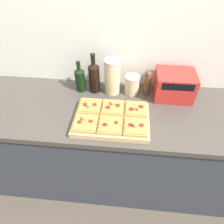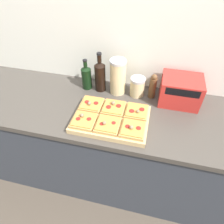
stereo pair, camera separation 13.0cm
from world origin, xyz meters
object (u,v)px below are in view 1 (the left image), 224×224
(cutting_board, at_px, (112,119))
(grain_jar_tall, at_px, (112,77))
(pepper_mill, at_px, (147,83))
(wine_bottle, at_px, (94,77))
(toaster_oven, at_px, (174,85))
(olive_oil_bottle, at_px, (80,79))
(grain_jar_short, at_px, (132,85))

(cutting_board, bearing_deg, grain_jar_tall, 94.61)
(grain_jar_tall, relative_size, pepper_mill, 1.40)
(pepper_mill, bearing_deg, cutting_board, -125.98)
(cutting_board, height_order, wine_bottle, wine_bottle)
(grain_jar_tall, xyz_separation_m, toaster_oven, (0.45, -0.01, -0.04))
(cutting_board, distance_m, wine_bottle, 0.38)
(grain_jar_tall, distance_m, toaster_oven, 0.45)
(pepper_mill, distance_m, toaster_oven, 0.19)
(toaster_oven, bearing_deg, wine_bottle, 179.17)
(olive_oil_bottle, xyz_separation_m, toaster_oven, (0.70, -0.01, -0.00))
(grain_jar_tall, height_order, grain_jar_short, grain_jar_tall)
(cutting_board, xyz_separation_m, grain_jar_short, (0.12, 0.32, 0.06))
(pepper_mill, height_order, toaster_oven, toaster_oven)
(toaster_oven, bearing_deg, grain_jar_tall, 178.92)
(wine_bottle, xyz_separation_m, grain_jar_tall, (0.14, 0.00, 0.01))
(pepper_mill, bearing_deg, grain_jar_tall, 180.00)
(grain_jar_tall, relative_size, grain_jar_short, 1.85)
(cutting_board, relative_size, grain_jar_tall, 1.79)
(olive_oil_bottle, bearing_deg, grain_jar_tall, 0.00)
(wine_bottle, relative_size, grain_jar_tall, 1.14)
(grain_jar_tall, height_order, toaster_oven, grain_jar_tall)
(olive_oil_bottle, relative_size, grain_jar_tall, 0.89)
(olive_oil_bottle, bearing_deg, cutting_board, -49.96)
(grain_jar_short, bearing_deg, wine_bottle, -180.00)
(grain_jar_tall, bearing_deg, cutting_board, -85.39)
(grain_jar_tall, bearing_deg, wine_bottle, -180.00)
(cutting_board, relative_size, pepper_mill, 2.50)
(grain_jar_short, height_order, pepper_mill, pepper_mill)
(cutting_board, bearing_deg, olive_oil_bottle, 130.04)
(cutting_board, bearing_deg, toaster_oven, 36.29)
(cutting_board, height_order, pepper_mill, pepper_mill)
(olive_oil_bottle, distance_m, grain_jar_short, 0.39)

